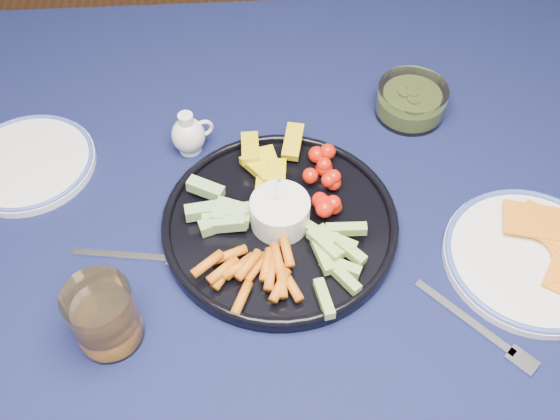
{
  "coord_description": "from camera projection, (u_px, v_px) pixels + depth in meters",
  "views": [
    {
      "loc": [
        -0.14,
        -0.6,
        1.5
      ],
      "look_at": [
        -0.1,
        -0.05,
        0.79
      ],
      "focal_mm": 40.0,
      "sensor_mm": 36.0,
      "label": 1
    }
  ],
  "objects": [
    {
      "name": "creamer_pitcher",
      "position": [
        189.0,
        135.0,
        1.01
      ],
      "size": [
        0.07,
        0.05,
        0.08
      ],
      "color": "white",
      "rests_on": "dining_table"
    },
    {
      "name": "cheese_plate",
      "position": [
        532.0,
        257.0,
        0.89
      ],
      "size": [
        0.25,
        0.25,
        0.03
      ],
      "color": "white",
      "rests_on": "dining_table"
    },
    {
      "name": "pickle_bowl",
      "position": [
        411.0,
        102.0,
        1.07
      ],
      "size": [
        0.12,
        0.12,
        0.06
      ],
      "color": "silver",
      "rests_on": "dining_table"
    },
    {
      "name": "side_plate_extra",
      "position": [
        28.0,
        163.0,
        1.0
      ],
      "size": [
        0.21,
        0.21,
        0.02
      ],
      "color": "white",
      "rests_on": "dining_table"
    },
    {
      "name": "fork_left",
      "position": [
        143.0,
        257.0,
        0.9
      ],
      "size": [
        0.18,
        0.04,
        0.0
      ],
      "color": "silver",
      "rests_on": "dining_table"
    },
    {
      "name": "juice_tumbler",
      "position": [
        105.0,
        318.0,
        0.79
      ],
      "size": [
        0.09,
        0.09,
        0.1
      ],
      "color": "silver",
      "rests_on": "dining_table"
    },
    {
      "name": "fork_right",
      "position": [
        484.0,
        332.0,
        0.82
      ],
      "size": [
        0.14,
        0.15,
        0.0
      ],
      "color": "silver",
      "rests_on": "dining_table"
    },
    {
      "name": "crudite_platter",
      "position": [
        278.0,
        220.0,
        0.92
      ],
      "size": [
        0.35,
        0.35,
        0.11
      ],
      "color": "black",
      "rests_on": "dining_table"
    },
    {
      "name": "dining_table",
      "position": [
        340.0,
        230.0,
        1.04
      ],
      "size": [
        1.67,
        1.07,
        0.75
      ],
      "color": "#4C3019",
      "rests_on": "ground"
    }
  ]
}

